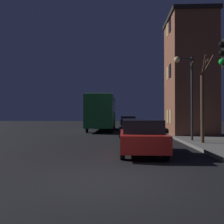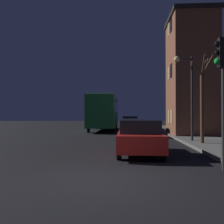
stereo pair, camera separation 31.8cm
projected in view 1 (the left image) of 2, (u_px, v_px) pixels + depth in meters
ground_plane at (110, 180)px, 6.57m from camera, size 120.00×120.00×0.00m
brick_building at (189, 75)px, 20.45m from camera, size 3.58×4.81×9.63m
streetlamp at (187, 84)px, 15.19m from camera, size 1.15×0.37×5.12m
bare_tree at (203, 98)px, 13.83m from camera, size 1.45×1.28×4.91m
bus at (102, 110)px, 27.03m from camera, size 2.61×10.09×3.69m
car_near_lane at (142, 137)px, 10.82m from camera, size 1.84×4.24×1.50m
car_mid_lane at (131, 127)px, 19.72m from camera, size 1.88×4.68×1.40m
car_far_lane at (128, 123)px, 28.48m from camera, size 1.81×4.59×1.54m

